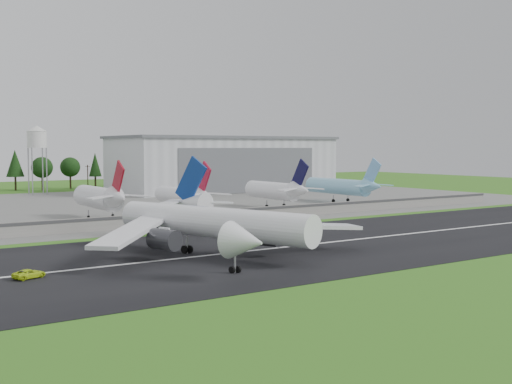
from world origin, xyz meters
TOP-DOWN VIEW (x-y plane):
  - ground at (0.00, 0.00)m, footprint 600.00×600.00m
  - runway at (0.00, 10.00)m, footprint 320.00×60.00m
  - runway_centerline at (0.00, 10.00)m, footprint 220.00×1.00m
  - apron at (0.00, 120.00)m, footprint 320.00×150.00m
  - blast_fence at (0.00, 54.99)m, footprint 240.00×0.61m
  - hangar_east at (75.00, 164.92)m, footprint 102.00×47.00m
  - water_tower at (-5.00, 185.00)m, footprint 8.40×8.40m
  - utility_poles at (0.00, 200.00)m, footprint 230.00×3.00m
  - treeline at (0.00, 215.00)m, footprint 320.00×16.00m
  - main_airliner at (-20.13, 9.59)m, footprint 54.17×57.63m
  - ground_vehicle at (-54.31, 7.02)m, footprint 5.65×3.99m
  - parked_jet_red_a at (-16.74, 76.59)m, footprint 7.36×31.29m
  - parked_jet_red_b at (8.64, 76.50)m, footprint 7.36×31.29m
  - parked_jet_navy at (42.98, 76.56)m, footprint 7.36×31.29m
  - parked_jet_skyblue at (75.83, 81.56)m, footprint 7.36×37.29m

SIDE VIEW (x-z plane):
  - ground at x=0.00m, z-range 0.00..0.00m
  - utility_poles at x=0.00m, z-range -6.00..6.00m
  - treeline at x=0.00m, z-range -11.00..11.00m
  - runway at x=0.00m, z-range 0.00..0.10m
  - apron at x=0.00m, z-range 0.00..0.10m
  - runway_centerline at x=0.00m, z-range 0.10..0.12m
  - ground_vehicle at x=-54.31m, z-range 0.10..1.53m
  - blast_fence at x=0.00m, z-range 0.06..3.56m
  - main_airliner at x=-20.13m, z-range -4.19..13.98m
  - parked_jet_red_b at x=8.64m, z-range -2.31..14.04m
  - parked_jet_skyblue at x=75.83m, z-range -2.22..14.45m
  - parked_jet_navy at x=42.98m, z-range -2.17..14.51m
  - parked_jet_red_a at x=-16.74m, z-range -2.07..14.83m
  - hangar_east at x=75.00m, z-range 0.03..25.23m
  - water_tower at x=-5.00m, z-range 9.85..39.25m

